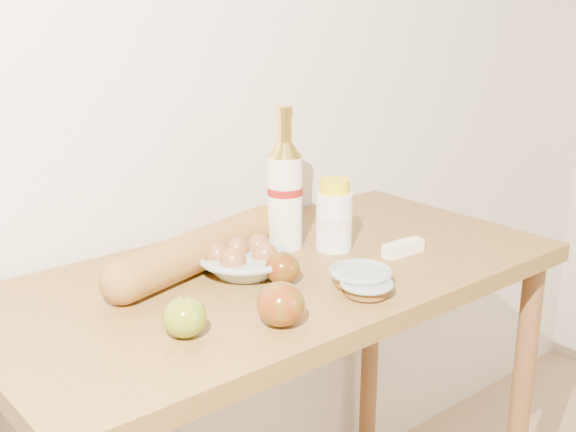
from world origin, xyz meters
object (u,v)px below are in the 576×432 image
object	(u,v)px
cream_bottle	(334,217)
baguette	(201,249)
table	(279,324)
bourbon_bottle	(285,192)
egg_bowl	(244,260)

from	to	relation	value
cream_bottle	baguette	distance (m)	0.30
table	baguette	bearing A→B (deg)	140.08
table	bourbon_bottle	size ratio (longest dim) A/B	3.85
bourbon_bottle	baguette	world-z (taller)	bourbon_bottle
bourbon_bottle	egg_bowl	distance (m)	0.20
cream_bottle	baguette	world-z (taller)	cream_bottle
egg_bowl	bourbon_bottle	bearing A→B (deg)	22.84
table	bourbon_bottle	world-z (taller)	bourbon_bottle
cream_bottle	baguette	bearing A→B (deg)	148.49
bourbon_bottle	egg_bowl	bearing A→B (deg)	-153.12
table	baguette	size ratio (longest dim) A/B	2.36
bourbon_bottle	egg_bowl	size ratio (longest dim) A/B	1.44
cream_bottle	table	bearing A→B (deg)	170.28
table	egg_bowl	world-z (taller)	egg_bowl
egg_bowl	baguette	xyz separation A→B (m)	(-0.05, 0.07, 0.01)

